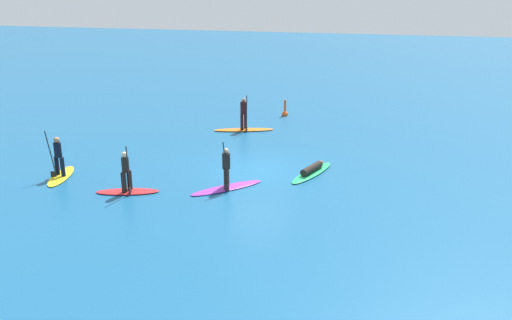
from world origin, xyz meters
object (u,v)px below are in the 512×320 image
at_px(surfer_on_yellow_board, 60,166).
at_px(surfer_on_green_board, 312,171).
at_px(surfer_on_red_board, 127,183).
at_px(surfer_on_purple_board, 227,178).
at_px(marker_buoy, 285,113).
at_px(surfer_on_orange_board, 244,123).

height_order(surfer_on_yellow_board, surfer_on_green_board, surfer_on_yellow_board).
bearing_deg(surfer_on_red_board, surfer_on_purple_board, 3.39).
bearing_deg(surfer_on_red_board, surfer_on_green_board, 13.28).
height_order(surfer_on_green_board, marker_buoy, marker_buoy).
relative_size(surfer_on_green_board, surfer_on_red_board, 1.25).
relative_size(surfer_on_red_board, marker_buoy, 2.39).
distance_m(surfer_on_green_board, surfer_on_red_board, 7.72).
relative_size(surfer_on_purple_board, marker_buoy, 2.56).
distance_m(surfer_on_yellow_board, surfer_on_red_board, 3.64).
height_order(surfer_on_orange_board, surfer_on_yellow_board, surfer_on_orange_board).
distance_m(surfer_on_yellow_board, surfer_on_purple_board, 7.18).
xyz_separation_m(surfer_on_purple_board, marker_buoy, (0.16, 12.10, -0.25)).
distance_m(surfer_on_orange_board, surfer_on_yellow_board, 10.39).
relative_size(surfer_on_yellow_board, surfer_on_red_board, 1.01).
xyz_separation_m(surfer_on_orange_board, surfer_on_yellow_board, (-5.74, -8.66, 0.02)).
bearing_deg(surfer_on_green_board, surfer_on_red_board, 140.73).
relative_size(surfer_on_green_board, marker_buoy, 2.99).
xyz_separation_m(surfer_on_yellow_board, surfer_on_red_board, (3.52, -0.94, -0.05)).
distance_m(surfer_on_orange_board, marker_buoy, 4.10).
distance_m(surfer_on_yellow_board, surfer_on_green_board, 10.64).
distance_m(surfer_on_orange_board, surfer_on_purple_board, 8.45).
bearing_deg(surfer_on_orange_board, surfer_on_yellow_board, -140.53).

